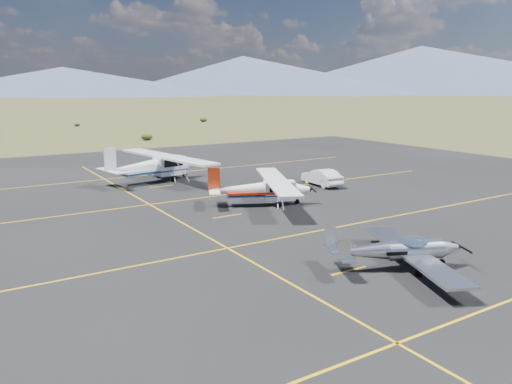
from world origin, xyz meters
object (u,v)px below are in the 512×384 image
object	(u,v)px
aircraft_plain	(154,165)
aircraft_low_wing	(399,250)
aircraft_cessna	(261,188)
sedan	(322,177)

from	to	relation	value
aircraft_plain	aircraft_low_wing	bearing A→B (deg)	-96.02
aircraft_low_wing	aircraft_cessna	xyz separation A→B (m)	(1.32, 13.27, 0.31)
sedan	aircraft_cessna	bearing A→B (deg)	26.98
aircraft_plain	sedan	distance (m)	13.93
aircraft_cessna	aircraft_plain	distance (m)	12.25
aircraft_plain	sedan	size ratio (longest dim) A/B	3.11
aircraft_low_wing	sedan	xyz separation A→B (m)	(9.15, 16.49, -0.17)
aircraft_cessna	aircraft_plain	bearing A→B (deg)	129.11
aircraft_cessna	sedan	distance (m)	8.48
aircraft_low_wing	aircraft_cessna	size ratio (longest dim) A/B	0.80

